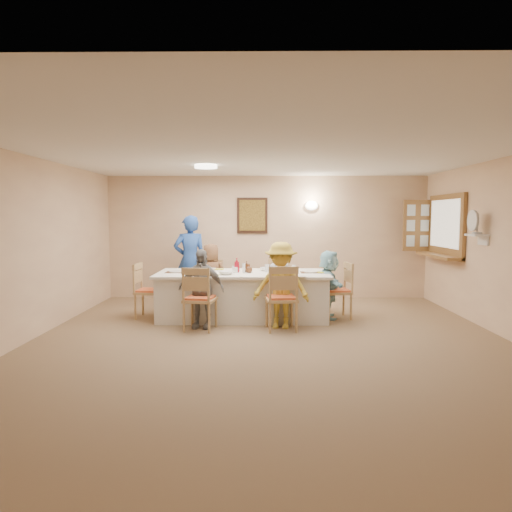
{
  "coord_description": "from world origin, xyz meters",
  "views": [
    {
      "loc": [
        -0.12,
        -5.84,
        1.68
      ],
      "look_at": [
        -0.2,
        1.4,
        1.05
      ],
      "focal_mm": 32.0,
      "sensor_mm": 36.0,
      "label": 1
    }
  ],
  "objects_px": {
    "desk_fan": "(475,225)",
    "diner_back_left": "(211,277)",
    "diner_back_right": "(278,278)",
    "chair_back_left": "(212,284)",
    "diner_front_left": "(201,289)",
    "chair_front_right": "(281,297)",
    "dining_table": "(243,295)",
    "chair_front_left": "(200,298)",
    "chair_right_end": "(337,290)",
    "diner_front_right": "(281,285)",
    "serving_hatch": "(446,226)",
    "chair_back_right": "(277,284)",
    "diner_right_end": "(329,284)",
    "caregiver": "(190,260)",
    "condiment_ketchup": "(237,265)",
    "chair_left_end": "(149,290)"
  },
  "relations": [
    {
      "from": "desk_fan",
      "to": "diner_back_left",
      "type": "height_order",
      "value": "desk_fan"
    },
    {
      "from": "diner_back_left",
      "to": "diner_back_right",
      "type": "relative_size",
      "value": 1.04
    },
    {
      "from": "chair_back_left",
      "to": "diner_front_left",
      "type": "relative_size",
      "value": 0.74
    },
    {
      "from": "desk_fan",
      "to": "chair_front_right",
      "type": "height_order",
      "value": "desk_fan"
    },
    {
      "from": "dining_table",
      "to": "chair_front_left",
      "type": "relative_size",
      "value": 2.94
    },
    {
      "from": "chair_right_end",
      "to": "diner_front_right",
      "type": "height_order",
      "value": "diner_front_right"
    },
    {
      "from": "serving_hatch",
      "to": "dining_table",
      "type": "height_order",
      "value": "serving_hatch"
    },
    {
      "from": "chair_front_left",
      "to": "diner_back_right",
      "type": "xyz_separation_m",
      "value": [
        1.2,
        1.48,
        0.1
      ]
    },
    {
      "from": "chair_back_right",
      "to": "dining_table",
      "type": "bearing_deg",
      "value": -117.37
    },
    {
      "from": "desk_fan",
      "to": "dining_table",
      "type": "distance_m",
      "value": 3.75
    },
    {
      "from": "diner_back_left",
      "to": "diner_right_end",
      "type": "relative_size",
      "value": 1.06
    },
    {
      "from": "dining_table",
      "to": "chair_front_right",
      "type": "bearing_deg",
      "value": -53.13
    },
    {
      "from": "chair_back_right",
      "to": "caregiver",
      "type": "xyz_separation_m",
      "value": [
        -1.65,
        0.35,
        0.4
      ]
    },
    {
      "from": "diner_back_left",
      "to": "condiment_ketchup",
      "type": "relative_size",
      "value": 4.97
    },
    {
      "from": "chair_front_right",
      "to": "diner_front_right",
      "type": "distance_m",
      "value": 0.2
    },
    {
      "from": "serving_hatch",
      "to": "caregiver",
      "type": "relative_size",
      "value": 0.88
    },
    {
      "from": "dining_table",
      "to": "chair_front_right",
      "type": "relative_size",
      "value": 2.87
    },
    {
      "from": "chair_front_right",
      "to": "chair_right_end",
      "type": "xyz_separation_m",
      "value": [
        0.95,
        0.8,
        -0.02
      ]
    },
    {
      "from": "chair_front_right",
      "to": "diner_front_left",
      "type": "height_order",
      "value": "diner_front_left"
    },
    {
      "from": "chair_back_right",
      "to": "diner_front_right",
      "type": "relative_size",
      "value": 0.69
    },
    {
      "from": "diner_back_left",
      "to": "diner_front_left",
      "type": "relative_size",
      "value": 1.0
    },
    {
      "from": "diner_front_right",
      "to": "serving_hatch",
      "type": "bearing_deg",
      "value": 34.99
    },
    {
      "from": "serving_hatch",
      "to": "diner_back_right",
      "type": "distance_m",
      "value": 3.17
    },
    {
      "from": "chair_left_end",
      "to": "diner_front_left",
      "type": "distance_m",
      "value": 1.18
    },
    {
      "from": "chair_back_left",
      "to": "diner_front_right",
      "type": "height_order",
      "value": "diner_front_right"
    },
    {
      "from": "desk_fan",
      "to": "chair_right_end",
      "type": "distance_m",
      "value": 2.32
    },
    {
      "from": "diner_right_end",
      "to": "chair_back_left",
      "type": "bearing_deg",
      "value": 70.06
    },
    {
      "from": "caregiver",
      "to": "condiment_ketchup",
      "type": "height_order",
      "value": "caregiver"
    },
    {
      "from": "serving_hatch",
      "to": "chair_front_left",
      "type": "height_order",
      "value": "serving_hatch"
    },
    {
      "from": "diner_front_left",
      "to": "chair_front_right",
      "type": "bearing_deg",
      "value": 2.07
    },
    {
      "from": "diner_back_left",
      "to": "chair_left_end",
      "type": "bearing_deg",
      "value": 42.35
    },
    {
      "from": "serving_hatch",
      "to": "desk_fan",
      "type": "distance_m",
      "value": 1.36
    },
    {
      "from": "diner_front_left",
      "to": "chair_right_end",
      "type": "bearing_deg",
      "value": 25.33
    },
    {
      "from": "diner_back_left",
      "to": "diner_right_end",
      "type": "distance_m",
      "value": 2.13
    },
    {
      "from": "diner_right_end",
      "to": "diner_back_right",
      "type": "bearing_deg",
      "value": 52.0
    },
    {
      "from": "serving_hatch",
      "to": "diner_right_end",
      "type": "xyz_separation_m",
      "value": [
        -2.21,
        -0.79,
        -0.94
      ]
    },
    {
      "from": "diner_back_right",
      "to": "diner_front_left",
      "type": "bearing_deg",
      "value": 57.72
    },
    {
      "from": "chair_back_right",
      "to": "diner_back_left",
      "type": "distance_m",
      "value": 1.22
    },
    {
      "from": "diner_back_right",
      "to": "chair_left_end",
      "type": "bearing_deg",
      "value": 26.69
    },
    {
      "from": "dining_table",
      "to": "chair_back_left",
      "type": "relative_size",
      "value": 3.16
    },
    {
      "from": "serving_hatch",
      "to": "diner_front_left",
      "type": "height_order",
      "value": "serving_hatch"
    },
    {
      "from": "diner_back_right",
      "to": "diner_front_left",
      "type": "distance_m",
      "value": 1.81
    },
    {
      "from": "diner_back_right",
      "to": "condiment_ketchup",
      "type": "height_order",
      "value": "diner_back_right"
    },
    {
      "from": "desk_fan",
      "to": "diner_back_left",
      "type": "xyz_separation_m",
      "value": [
        -4.12,
        1.24,
        -0.95
      ]
    },
    {
      "from": "chair_front_left",
      "to": "diner_right_end",
      "type": "xyz_separation_m",
      "value": [
        2.02,
        0.8,
        0.09
      ]
    },
    {
      "from": "serving_hatch",
      "to": "chair_back_left",
      "type": "height_order",
      "value": "serving_hatch"
    },
    {
      "from": "chair_front_left",
      "to": "chair_front_right",
      "type": "bearing_deg",
      "value": -170.44
    },
    {
      "from": "caregiver",
      "to": "desk_fan",
      "type": "bearing_deg",
      "value": 142.02
    },
    {
      "from": "chair_back_left",
      "to": "chair_front_right",
      "type": "relative_size",
      "value": 0.91
    },
    {
      "from": "serving_hatch",
      "to": "diner_right_end",
      "type": "bearing_deg",
      "value": -160.32
    }
  ]
}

